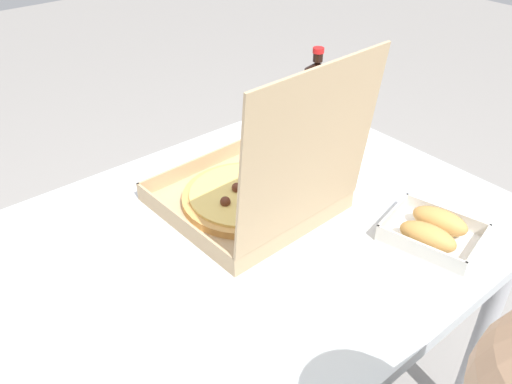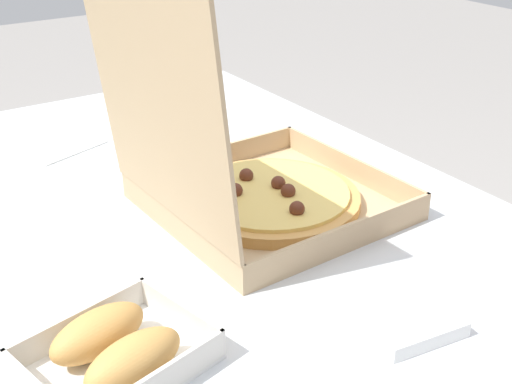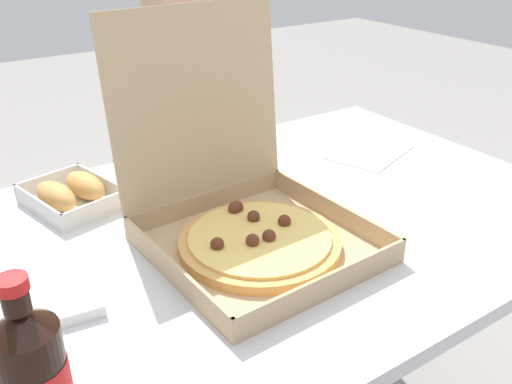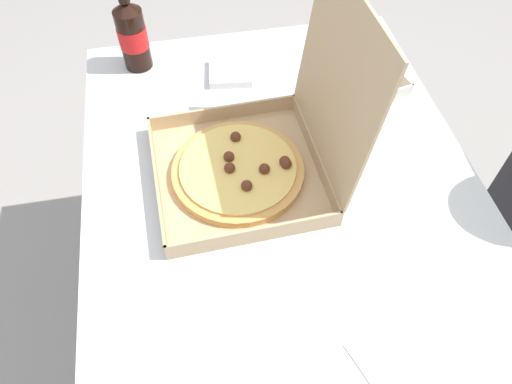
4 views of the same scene
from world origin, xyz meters
The scene contains 8 objects.
dining_table centered at (0.00, 0.00, 0.66)m, with size 1.24×0.85×0.74m.
chair centered at (0.14, 0.66, 0.48)m, with size 0.43×0.43×0.83m.
diner_person centered at (0.14, 0.72, 0.69)m, with size 0.37×0.42×1.15m.
pizza_box_open centered at (-0.10, -0.05, 0.80)m, with size 0.37×0.41×0.40m.
bread_side_box centered at (-0.32, 0.27, 0.77)m, with size 0.19×0.22×0.06m.
cola_bottle centered at (-0.52, -0.29, 0.84)m, with size 0.07×0.07×0.22m.
paper_menu centered at (0.39, 0.13, 0.75)m, with size 0.21×0.15×0.00m, color white.
napkin_pile centered at (-0.44, -0.05, 0.75)m, with size 0.11×0.11×0.02m, color white.
Camera 3 is at (-0.57, -0.78, 1.28)m, focal length 39.11 mm.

